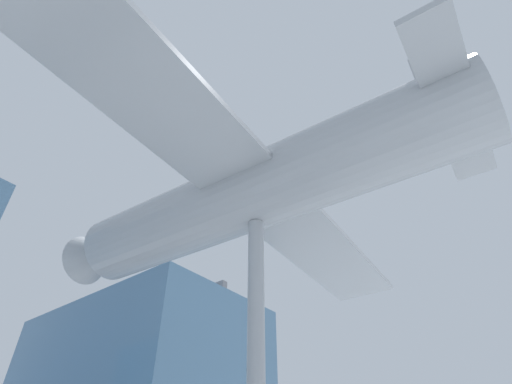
# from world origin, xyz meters

# --- Properties ---
(support_pylon_central) EXTENTS (0.40, 0.40, 7.11)m
(support_pylon_central) POSITION_xyz_m (0.00, 0.00, 3.56)
(support_pylon_central) COLOR #999EA3
(support_pylon_central) RESTS_ON ground_plane
(suspended_airplane) EXTENTS (17.23, 14.10, 3.37)m
(suspended_airplane) POSITION_xyz_m (-0.03, 0.35, 8.18)
(suspended_airplane) COLOR #93999E
(suspended_airplane) RESTS_ON support_pylon_central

